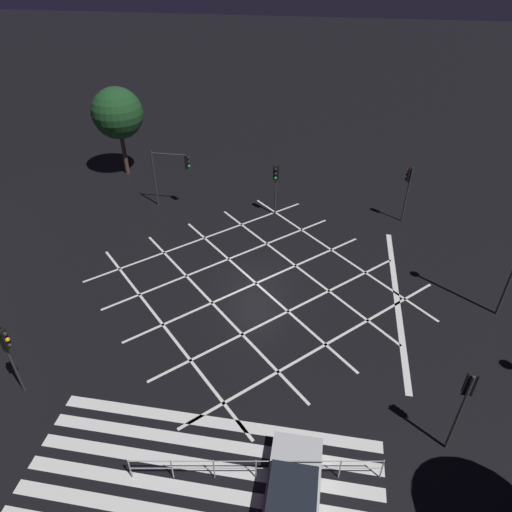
# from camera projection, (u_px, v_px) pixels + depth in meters

# --- Properties ---
(ground_plane) EXTENTS (200.00, 200.00, 0.00)m
(ground_plane) POSITION_uv_depth(u_px,v_px,m) (256.00, 283.00, 24.94)
(ground_plane) COLOR black
(road_markings) EXTENTS (18.90, 23.06, 0.01)m
(road_markings) POSITION_uv_depth(u_px,v_px,m) (240.00, 380.00, 19.52)
(road_markings) COLOR silver
(road_markings) RESTS_ON ground_plane
(traffic_light_median_north) EXTENTS (0.36, 0.39, 3.58)m
(traffic_light_median_north) POSITION_uv_depth(u_px,v_px,m) (276.00, 180.00, 29.60)
(traffic_light_median_north) COLOR #2D2D30
(traffic_light_median_north) RESTS_ON ground_plane
(traffic_light_ne_main) EXTENTS (0.39, 0.36, 3.84)m
(traffic_light_ne_main) POSITION_uv_depth(u_px,v_px,m) (408.00, 183.00, 28.80)
(traffic_light_ne_main) COLOR #2D2D30
(traffic_light_ne_main) RESTS_ON ground_plane
(traffic_light_sw_main) EXTENTS (0.39, 0.36, 3.54)m
(traffic_light_sw_main) POSITION_uv_depth(u_px,v_px,m) (8.00, 348.00, 17.60)
(traffic_light_sw_main) COLOR #2D2D30
(traffic_light_sw_main) RESTS_ON ground_plane
(traffic_light_nw_main) EXTENTS (2.66, 0.36, 4.00)m
(traffic_light_nw_main) POSITION_uv_depth(u_px,v_px,m) (172.00, 167.00, 30.34)
(traffic_light_nw_main) COLOR #2D2D30
(traffic_light_nw_main) RESTS_ON ground_plane
(traffic_light_se_cross) EXTENTS (0.36, 0.39, 3.94)m
(traffic_light_se_cross) POSITION_uv_depth(u_px,v_px,m) (465.00, 397.00, 15.42)
(traffic_light_se_cross) COLOR #2D2D30
(traffic_light_se_cross) RESTS_ON ground_plane
(street_tree_far) EXTENTS (3.77, 3.77, 6.68)m
(street_tree_far) POSITION_uv_depth(u_px,v_px,m) (117.00, 113.00, 33.77)
(street_tree_far) COLOR #473323
(street_tree_far) RESTS_ON ground_plane
(waiting_car) EXTENTS (1.77, 4.43, 1.26)m
(waiting_car) POSITION_uv_depth(u_px,v_px,m) (292.00, 498.00, 14.84)
(waiting_car) COLOR #B7BABC
(waiting_car) RESTS_ON ground_plane
(pedestrian_railing) EXTENTS (8.62, 1.50, 1.05)m
(pedestrian_railing) POSITION_uv_depth(u_px,v_px,m) (256.00, 467.00, 15.64)
(pedestrian_railing) COLOR #9EA0A5
(pedestrian_railing) RESTS_ON ground_plane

